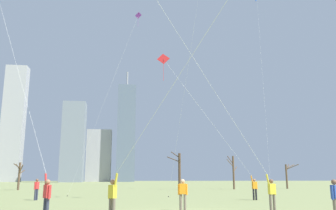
{
  "coord_description": "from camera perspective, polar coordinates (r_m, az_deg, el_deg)",
  "views": [
    {
      "loc": [
        -3.1,
        -17.2,
        1.67
      ],
      "look_at": [
        0.0,
        6.0,
        6.57
      ],
      "focal_mm": 37.37,
      "sensor_mm": 36.0,
      "label": 1
    }
  ],
  "objects": [
    {
      "name": "skyline_squat_block",
      "position": [
        172.93,
        -11.18,
        -8.14
      ],
      "size": [
        11.5,
        11.03,
        24.3
      ],
      "color": "#B2B2B7",
      "rests_on": "ground"
    },
    {
      "name": "bare_tree_right_of_center",
      "position": [
        55.18,
        -23.08,
        -10.35
      ],
      "size": [
        1.52,
        3.32,
        3.87
      ],
      "color": "brown",
      "rests_on": "ground"
    },
    {
      "name": "kite_flyer_foreground_left_teal",
      "position": [
        18.37,
        12.95,
        -7.73
      ],
      "size": [
        8.55,
        3.09,
        12.61
      ],
      "color": "#726656",
      "rests_on": "ground"
    },
    {
      "name": "bare_tree_far_right_edge",
      "position": [
        60.37,
        18.88,
        -10.66
      ],
      "size": [
        2.01,
        2.17,
        3.9
      ],
      "color": "brown",
      "rests_on": "ground"
    },
    {
      "name": "skyline_mid_tower_left",
      "position": [
        167.13,
        -6.86,
        -4.55
      ],
      "size": [
        8.42,
        9.58,
        52.71
      ],
      "color": "slate",
      "rests_on": "ground"
    },
    {
      "name": "bare_tree_rightmost",
      "position": [
        55.69,
        10.6,
        -10.52
      ],
      "size": [
        2.26,
        2.32,
        5.16
      ],
      "color": "brown",
      "rests_on": "ground"
    },
    {
      "name": "bystander_watching_nearby",
      "position": [
        16.15,
        25.63,
        -13.42
      ],
      "size": [
        0.46,
        0.34,
        1.62
      ],
      "color": "#726656",
      "rests_on": "ground"
    },
    {
      "name": "kite_flyer_midfield_right_orange",
      "position": [
        19.62,
        -22.28,
        -0.5
      ],
      "size": [
        8.17,
        12.48,
        18.29
      ],
      "color": "#33384C",
      "rests_on": "ground"
    },
    {
      "name": "distant_kite_drifting_left_purple",
      "position": [
        38.04,
        -6.51,
        10.25
      ],
      "size": [
        6.73,
        1.03,
        19.41
      ],
      "color": "purple",
      "rests_on": "ground"
    },
    {
      "name": "skyline_short_annex",
      "position": [
        172.52,
        -23.92,
        -2.62
      ],
      "size": [
        9.39,
        5.95,
        52.5
      ],
      "color": "#B2B2B7",
      "rests_on": "ground"
    },
    {
      "name": "bare_tree_center",
      "position": [
        54.05,
        1.83,
        -10.47
      ],
      "size": [
        2.06,
        2.93,
        5.73
      ],
      "color": "#4C3828",
      "rests_on": "ground"
    },
    {
      "name": "skyline_mid_tower_right",
      "position": [
        151.49,
        -15.18,
        -5.8
      ],
      "size": [
        9.17,
        8.39,
        33.06
      ],
      "color": "gray",
      "rests_on": "ground"
    },
    {
      "name": "kite_flyer_foreground_right_white",
      "position": [
        14.26,
        -6.85,
        -11.01
      ],
      "size": [
        4.56,
        7.7,
        8.61
      ],
      "color": "#726656",
      "rests_on": "ground"
    },
    {
      "name": "kite_flyer_far_back_red",
      "position": [
        28.42,
        11.65,
        -9.89
      ],
      "size": [
        7.9,
        0.77,
        11.81
      ],
      "color": "black",
      "rests_on": "ground"
    },
    {
      "name": "bystander_strolling_midfield",
      "position": [
        18.8,
        2.42,
        -14.15
      ],
      "size": [
        0.5,
        0.27,
        1.62
      ],
      "color": "#726656",
      "rests_on": "ground"
    },
    {
      "name": "distant_kite_high_overhead_blue",
      "position": [
        54.46,
        14.4,
        15.03
      ],
      "size": [
        3.08,
        7.6,
        28.6
      ],
      "color": "blue",
      "rests_on": "ground"
    },
    {
      "name": "bystander_far_off_by_trees",
      "position": [
        29.52,
        -20.65,
        -12.58
      ],
      "size": [
        0.33,
        0.47,
        1.62
      ],
      "color": "#33384C",
      "rests_on": "ground"
    }
  ]
}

